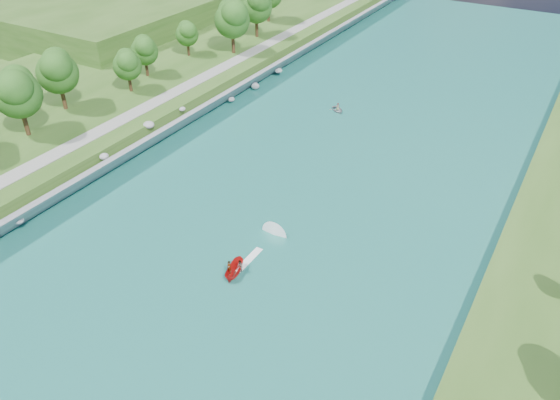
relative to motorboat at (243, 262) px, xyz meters
The scene contains 8 objects.
ground 3.95m from the motorboat, 131.02° to the right, with size 260.00×260.00×0.00m, color #2D5119.
river_water 17.27m from the motorboat, 98.49° to the left, with size 55.00×240.00×0.10m, color #195F50.
berm_west 55.26m from the motorboat, 162.00° to the left, with size 45.00×240.00×3.50m, color #2D5119.
riprap_bank 32.88m from the motorboat, 149.82° to the left, with size 4.41×236.00×4.20m.
riverside_path 39.09m from the motorboat, 154.03° to the left, with size 3.00×200.00×0.10m, color gray.
trees_west 44.73m from the motorboat, behind, with size 19.08×153.51×13.94m.
motorboat is the anchor object (origin of this frame).
raft 45.92m from the motorboat, 101.50° to the left, with size 3.96×3.88×1.57m.
Camera 1 is at (31.12, -37.11, 41.92)m, focal length 35.00 mm.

